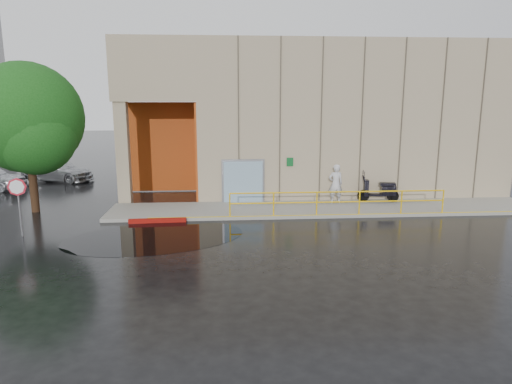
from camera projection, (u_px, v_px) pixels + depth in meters
ground at (245, 241)px, 16.74m from camera, size 120.00×120.00×0.00m
sidewalk at (325, 209)px, 21.40m from camera, size 20.00×3.00×0.15m
building at (322, 115)px, 26.98m from camera, size 20.00×10.17×8.00m
guardrail at (338, 202)px, 19.98m from camera, size 9.56×0.06×1.03m
person at (336, 184)px, 22.02m from camera, size 0.71×0.48×1.91m
scooter at (379, 184)px, 22.35m from camera, size 2.02×0.95×1.53m
stop_sign at (18, 193)px, 17.01m from camera, size 0.68×0.12×2.26m
red_curb at (158, 221)px, 19.25m from camera, size 2.40×0.26×0.18m
puddle at (155, 237)px, 17.23m from camera, size 7.55×5.63×0.01m
car_c at (58, 171)px, 28.84m from camera, size 4.90×3.15×1.32m
tree_near at (29, 122)px, 20.18m from camera, size 4.93×4.93×6.77m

